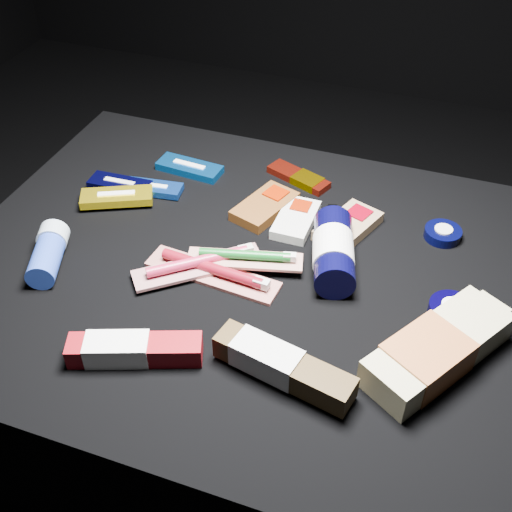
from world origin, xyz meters
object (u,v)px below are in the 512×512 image
(lotion_bottle, at_px, (334,251))
(toothpaste_carton_red, at_px, (129,350))
(deodorant_stick, at_px, (48,253))
(bodywash_bottle, at_px, (436,351))

(lotion_bottle, height_order, toothpaste_carton_red, lotion_bottle)
(lotion_bottle, xyz_separation_m, toothpaste_carton_red, (-0.22, -0.29, -0.02))
(deodorant_stick, bearing_deg, toothpaste_carton_red, -52.74)
(deodorant_stick, bearing_deg, bodywash_bottle, -21.06)
(bodywash_bottle, distance_m, toothpaste_carton_red, 0.43)
(lotion_bottle, relative_size, deodorant_stick, 1.63)
(lotion_bottle, xyz_separation_m, deodorant_stick, (-0.44, -0.15, -0.01))
(deodorant_stick, height_order, toothpaste_carton_red, deodorant_stick)
(toothpaste_carton_red, bearing_deg, bodywash_bottle, -1.87)
(bodywash_bottle, distance_m, deodorant_stick, 0.63)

